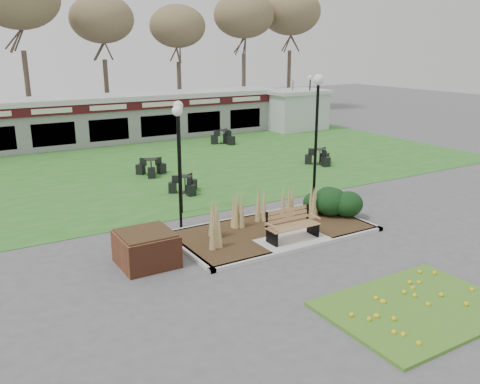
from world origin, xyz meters
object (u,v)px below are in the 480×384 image
lamp_post_near_left (317,110)px  bistro_set_a (185,187)px  lamp_post_mid_right (179,133)px  bistro_set_d (320,159)px  food_pavilion (102,119)px  park_bench (291,224)px  lamp_post_mid_left (178,140)px  bistro_set_b (151,170)px  bistro_set_c (224,139)px  service_hut (295,109)px  lamp_post_far_right (310,90)px  brick_planter (146,248)px  patio_umbrella (292,108)px

lamp_post_near_left → bistro_set_a: 6.20m
lamp_post_near_left → bistro_set_a: size_ratio=3.64×
lamp_post_mid_right → bistro_set_d: 10.36m
food_pavilion → park_bench: bearing=-90.0°
lamp_post_mid_left → lamp_post_mid_right: bearing=64.4°
lamp_post_mid_left → bistro_set_d: (10.03, 4.94, -2.67)m
bistro_set_b → bistro_set_c: bearing=37.4°
service_hut → lamp_post_near_left: size_ratio=0.91×
food_pavilion → service_hut: (13.50, -1.96, -0.03)m
service_hut → lamp_post_far_right: 1.78m
bistro_set_a → bistro_set_d: size_ratio=0.92×
brick_planter → bistro_set_b: (3.85, 9.41, -0.20)m
service_hut → patio_umbrella: bearing=-169.1°
lamp_post_near_left → lamp_post_far_right: 17.49m
brick_planter → bistro_set_d: bearing=30.6°
food_pavilion → brick_planter: bearing=-103.1°
park_bench → lamp_post_mid_right: lamp_post_mid_right is taller
bistro_set_a → patio_umbrella: patio_umbrella is taller
brick_planter → bistro_set_c: 18.14m
bistro_set_c → patio_umbrella: patio_umbrella is taller
patio_umbrella → lamp_post_mid_left: bearing=-136.5°
brick_planter → lamp_post_near_left: 8.56m
food_pavilion → bistro_set_d: food_pavilion is taller
lamp_post_near_left → bistro_set_c: 13.22m
service_hut → bistro_set_b: service_hut is taller
lamp_post_near_left → food_pavilion: bearing=101.1°
lamp_post_mid_left → bistro_set_c: bearing=55.2°
lamp_post_mid_right → lamp_post_far_right: bearing=38.3°
bistro_set_d → bistro_set_a: bearing=-171.4°
lamp_post_near_left → lamp_post_mid_right: bearing=164.3°
lamp_post_far_right → patio_umbrella: 1.80m
lamp_post_mid_right → patio_umbrella: (14.90, 13.35, -1.42)m
lamp_post_mid_left → bistro_set_d: lamp_post_mid_left is taller
lamp_post_mid_left → lamp_post_near_left: bearing=0.0°
brick_planter → patio_umbrella: 24.46m
bistro_set_a → lamp_post_near_left: bearing=-44.8°
brick_planter → bistro_set_b: size_ratio=1.06×
bistro_set_a → lamp_post_mid_right: bearing=-118.0°
lamp_post_mid_left → bistro_set_c: 15.39m
lamp_post_far_right → lamp_post_mid_left: bearing=-139.8°
food_pavilion → bistro_set_b: 9.64m
service_hut → bistro_set_d: service_hut is taller
lamp_post_mid_right → bistro_set_c: (7.98, 11.06, -2.65)m
patio_umbrella → lamp_post_far_right: bearing=-50.3°
service_hut → food_pavilion: bearing=171.7°
lamp_post_mid_left → bistro_set_b: (1.80, 7.21, -2.68)m
lamp_post_mid_right → bistro_set_b: (1.13, 5.82, -2.67)m
lamp_post_mid_left → bistro_set_d: size_ratio=2.78×
brick_planter → bistro_set_a: 7.11m
service_hut → bistro_set_a: 17.87m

